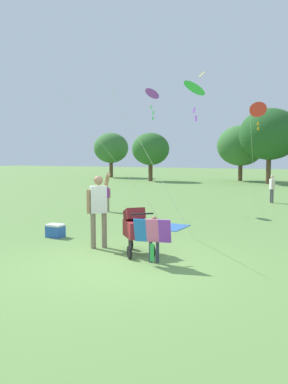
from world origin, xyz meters
The scene contains 12 objects.
ground_plane centered at (0.00, 0.00, 0.00)m, with size 120.00×120.00×0.00m, color #668E47.
treeline_distant centered at (-1.82, 25.47, 3.26)m, with size 35.21×6.81×5.78m.
child_with_butterfly_kite centered at (0.49, 0.49, 0.59)m, with size 0.76×0.43×0.95m.
person_adult_flyer centered at (-1.21, 1.12, 1.03)m, with size 0.51×0.68×1.78m.
stroller centered at (-0.19, 1.03, 0.61)m, with size 0.96×0.99×1.03m.
kite_adult_black centered at (0.43, 3.14, 3.86)m, with size 1.81×2.31×4.10m.
kite_orange_delta centered at (0.70, 11.40, 4.20)m, with size 0.88×4.01×4.56m.
kite_green_novelty centered at (-3.00, 8.06, 4.64)m, with size 2.30×4.20×4.92m.
person_red_shirt centered at (1.33, 11.99, 0.76)m, with size 0.28×0.37×1.29m.
person_sitting_far centered at (-4.12, 6.29, 0.65)m, with size 0.31×0.25×1.10m.
picnic_blanket centered at (-0.91, 4.30, 0.01)m, with size 1.39×1.17×0.02m, color #3366B2.
cooler_box centered at (-2.90, 1.65, 0.18)m, with size 0.45×0.33×0.35m.
Camera 1 is at (3.59, -6.46, 2.16)m, focal length 35.95 mm.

